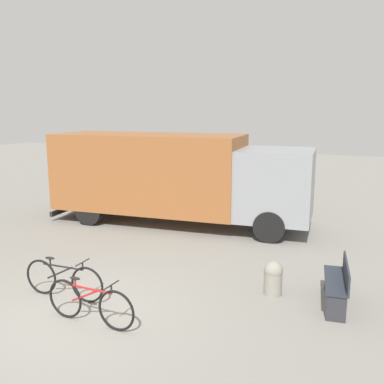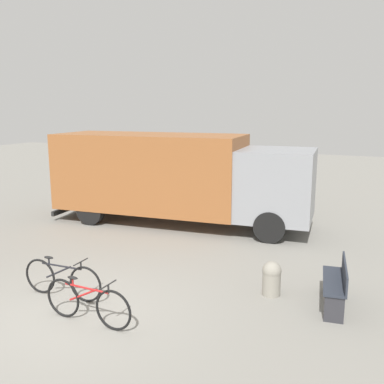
{
  "view_description": "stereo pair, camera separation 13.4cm",
  "coord_description": "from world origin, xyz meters",
  "px_view_note": "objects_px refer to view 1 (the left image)",
  "views": [
    {
      "loc": [
        4.86,
        -5.84,
        3.74
      ],
      "look_at": [
        0.53,
        4.32,
        1.55
      ],
      "focal_mm": 40.0,
      "sensor_mm": 36.0,
      "label": 1
    },
    {
      "loc": [
        4.98,
        -5.79,
        3.74
      ],
      "look_at": [
        0.53,
        4.32,
        1.55
      ],
      "focal_mm": 40.0,
      "sensor_mm": 36.0,
      "label": 2
    }
  ],
  "objects_px": {
    "bicycle_near": "(63,280)",
    "bicycle_middle": "(90,303)",
    "delivery_truck": "(176,175)",
    "park_bench": "(339,281)",
    "bollard_near_bench": "(273,277)"
  },
  "relations": [
    {
      "from": "bicycle_middle",
      "to": "bollard_near_bench",
      "type": "distance_m",
      "value": 3.64
    },
    {
      "from": "delivery_truck",
      "to": "bollard_near_bench",
      "type": "distance_m",
      "value": 5.98
    },
    {
      "from": "delivery_truck",
      "to": "park_bench",
      "type": "relative_size",
      "value": 5.55
    },
    {
      "from": "park_bench",
      "to": "delivery_truck",
      "type": "bearing_deg",
      "value": 45.32
    },
    {
      "from": "park_bench",
      "to": "bicycle_middle",
      "type": "height_order",
      "value": "park_bench"
    },
    {
      "from": "bicycle_middle",
      "to": "bollard_near_bench",
      "type": "height_order",
      "value": "bicycle_middle"
    },
    {
      "from": "delivery_truck",
      "to": "bicycle_middle",
      "type": "bearing_deg",
      "value": -82.35
    },
    {
      "from": "park_bench",
      "to": "bollard_near_bench",
      "type": "height_order",
      "value": "park_bench"
    },
    {
      "from": "bicycle_near",
      "to": "bollard_near_bench",
      "type": "relative_size",
      "value": 2.6
    },
    {
      "from": "delivery_truck",
      "to": "park_bench",
      "type": "distance_m",
      "value": 6.88
    },
    {
      "from": "park_bench",
      "to": "bicycle_near",
      "type": "relative_size",
      "value": 0.84
    },
    {
      "from": "bollard_near_bench",
      "to": "delivery_truck",
      "type": "bearing_deg",
      "value": 134.82
    },
    {
      "from": "delivery_truck",
      "to": "bicycle_middle",
      "type": "relative_size",
      "value": 4.64
    },
    {
      "from": "bollard_near_bench",
      "to": "bicycle_middle",
      "type": "bearing_deg",
      "value": -137.46
    },
    {
      "from": "bicycle_near",
      "to": "bicycle_middle",
      "type": "bearing_deg",
      "value": -32.55
    }
  ]
}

